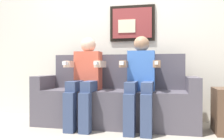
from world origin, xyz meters
TOP-DOWN VIEW (x-y plane):
  - ground_plane at (0.00, 0.00)m, footprint 5.73×5.73m
  - back_wall_assembly at (0.00, 0.76)m, footprint 4.41×0.10m
  - couch at (0.00, 0.33)m, footprint 2.01×0.58m
  - person_on_left at (-0.34, 0.16)m, footprint 0.46×0.56m
  - person_on_right at (0.34, 0.16)m, footprint 0.46×0.56m

SIDE VIEW (x-z plane):
  - ground_plane at x=0.00m, z-range 0.00..0.00m
  - couch at x=0.00m, z-range -0.14..0.76m
  - person_on_left at x=-0.34m, z-range 0.05..1.16m
  - person_on_right at x=0.34m, z-range 0.05..1.16m
  - back_wall_assembly at x=0.00m, z-range 0.00..2.60m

